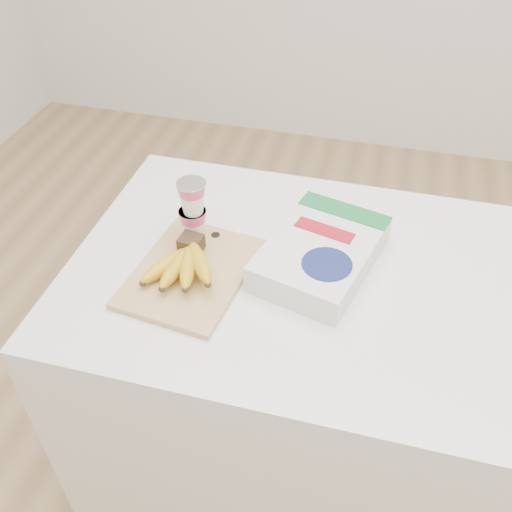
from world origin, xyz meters
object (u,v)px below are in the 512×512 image
(table, at_px, (308,388))
(cereal_box, at_px, (321,253))
(cutting_board, at_px, (191,273))
(bananas, at_px, (183,263))
(yogurt_stack, at_px, (193,209))

(table, relative_size, cereal_box, 3.13)
(cutting_board, bearing_deg, cereal_box, 28.46)
(bananas, xyz_separation_m, yogurt_stack, (-0.02, 0.11, 0.05))
(table, bearing_deg, yogurt_stack, 173.65)
(bananas, distance_m, cereal_box, 0.29)
(table, distance_m, yogurt_stack, 0.58)
(table, distance_m, cereal_box, 0.44)
(cutting_board, relative_size, bananas, 1.73)
(table, bearing_deg, bananas, -163.69)
(bananas, height_order, yogurt_stack, yogurt_stack)
(cutting_board, distance_m, cereal_box, 0.28)
(cereal_box, bearing_deg, bananas, -143.17)
(bananas, bearing_deg, cutting_board, 37.75)
(yogurt_stack, bearing_deg, bananas, -82.09)
(bananas, bearing_deg, yogurt_stack, 97.91)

